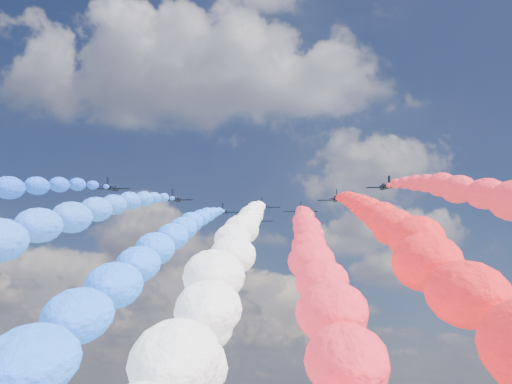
# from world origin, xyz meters

# --- Properties ---
(jet_0) EXTENTS (9.15, 12.33, 5.50)m
(jet_0) POSITION_xyz_m (-32.62, -7.17, 111.27)
(jet_0) COLOR black
(jet_1) EXTENTS (8.83, 12.10, 5.50)m
(jet_1) POSITION_xyz_m (-19.50, 2.43, 111.27)
(jet_1) COLOR black
(trail_1) EXTENTS (5.88, 129.47, 52.62)m
(trail_1) POSITION_xyz_m (-19.50, -64.21, 86.63)
(trail_1) COLOR blue
(jet_2) EXTENTS (8.90, 12.15, 5.50)m
(jet_2) POSITION_xyz_m (-8.75, 14.04, 111.27)
(jet_2) COLOR black
(trail_2) EXTENTS (5.88, 129.47, 52.62)m
(trail_2) POSITION_xyz_m (-8.75, -52.60, 86.63)
(trail_2) COLOR #2168FC
(jet_3) EXTENTS (8.93, 12.18, 5.50)m
(jet_3) POSITION_xyz_m (1.42, 10.20, 111.27)
(jet_3) COLOR black
(trail_3) EXTENTS (5.88, 129.47, 52.62)m
(trail_3) POSITION_xyz_m (1.42, -56.44, 86.63)
(trail_3) COLOR white
(jet_4) EXTENTS (8.94, 12.18, 5.50)m
(jet_4) POSITION_xyz_m (-0.71, 23.44, 111.27)
(jet_4) COLOR black
(trail_4) EXTENTS (5.88, 129.47, 52.62)m
(trail_4) POSITION_xyz_m (-0.71, -43.20, 86.63)
(trail_4) COLOR white
(jet_5) EXTENTS (9.21, 12.38, 5.50)m
(jet_5) POSITION_xyz_m (10.91, 14.28, 111.27)
(jet_5) COLOR black
(trail_5) EXTENTS (5.88, 129.47, 52.62)m
(trail_5) POSITION_xyz_m (10.91, -52.36, 86.63)
(trail_5) COLOR red
(jet_6) EXTENTS (9.07, 12.27, 5.50)m
(jet_6) POSITION_xyz_m (19.50, 4.48, 111.27)
(jet_6) COLOR black
(trail_6) EXTENTS (5.88, 129.47, 52.62)m
(trail_6) POSITION_xyz_m (19.50, -62.16, 86.63)
(trail_6) COLOR red
(jet_7) EXTENTS (9.50, 12.58, 5.50)m
(jet_7) POSITION_xyz_m (30.19, -4.85, 111.27)
(jet_7) COLOR black
(trail_7) EXTENTS (5.88, 129.47, 52.62)m
(trail_7) POSITION_xyz_m (30.19, -71.48, 86.63)
(trail_7) COLOR red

